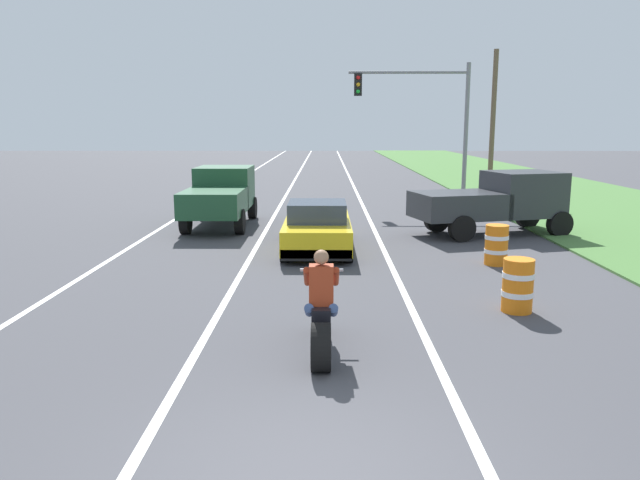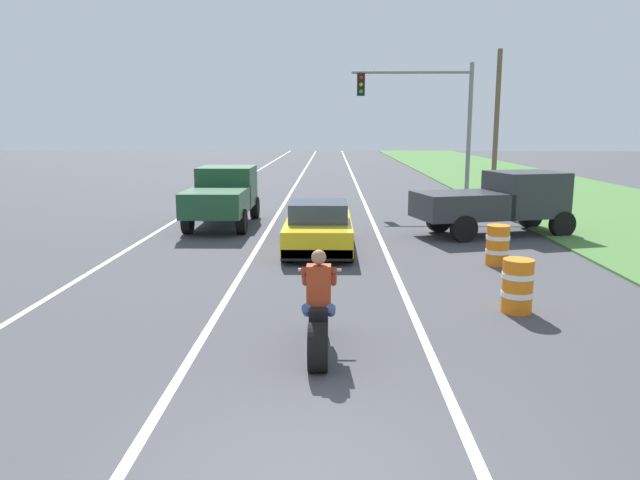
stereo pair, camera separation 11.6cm
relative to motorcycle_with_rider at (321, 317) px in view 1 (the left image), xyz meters
name	(u,v)px [view 1 (the left image)]	position (x,y,z in m)	size (l,w,h in m)	color
lane_stripe_left_solid	(194,208)	(-5.51, 16.60, -0.59)	(0.14, 120.00, 0.01)	white
lane_stripe_right_solid	(364,208)	(1.69, 16.60, -0.59)	(0.14, 120.00, 0.01)	white
lane_stripe_centre_dashed	(279,208)	(-1.91, 16.60, -0.59)	(0.14, 120.00, 0.01)	white
grass_verge_right	(605,208)	(11.81, 16.60, -0.56)	(10.00, 120.00, 0.06)	#477538
motorcycle_with_rider	(321,317)	(0.00, 0.00, 0.00)	(0.70, 2.21, 1.62)	black
sports_car_yellow	(317,228)	(-0.16, 7.84, 0.04)	(1.84, 4.30, 1.37)	yellow
pickup_truck_left_lane_dark_green	(221,194)	(-3.54, 11.96, 0.51)	(2.02, 4.80, 1.98)	#1E4C2D
pickup_truck_right_shoulder_dark_grey	(496,200)	(5.47, 10.38, 0.51)	(5.14, 3.14, 1.98)	#2D3035
traffic_light_mast_near	(429,111)	(4.42, 17.33, 3.44)	(5.08, 0.34, 6.00)	gray
utility_pole_roadside	(493,124)	(8.18, 21.21, 2.91)	(0.24, 0.24, 7.00)	brown
construction_barrel_nearest	(518,285)	(3.62, 2.20, -0.09)	(0.58, 0.58, 1.00)	orange
construction_barrel_mid	(496,245)	(4.31, 6.07, -0.09)	(0.58, 0.58, 1.00)	orange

